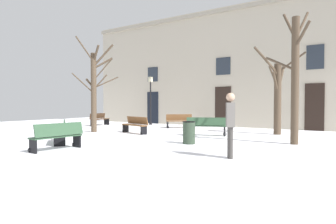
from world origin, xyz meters
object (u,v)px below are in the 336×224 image
object	(u,v)px
tree_foreground	(277,93)
bench_back_to_back_left	(135,125)
tree_near_facade	(295,75)
litter_bin	(189,132)
bench_by_litter_bin	(57,136)
bench_facing_shops	(206,126)
bench_near_center_tree	(179,121)
tree_right_of_center	(94,88)
streetlamp	(151,95)
bench_far_corner	(99,119)
tree_left_of_center	(94,95)
bench_back_to_back_right	(62,132)
person_crossing_plaza	(230,121)

from	to	relation	value
tree_foreground	bench_back_to_back_left	bearing A→B (deg)	-151.59
tree_near_facade	litter_bin	bearing A→B (deg)	-148.88
bench_by_litter_bin	bench_facing_shops	xyz separation A→B (m)	(2.30, 6.60, 0.02)
tree_near_facade	bench_back_to_back_left	xyz separation A→B (m)	(-7.64, -0.15, -2.16)
bench_facing_shops	bench_near_center_tree	xyz separation A→B (m)	(-3.36, 3.19, -0.03)
bench_near_center_tree	bench_facing_shops	bearing A→B (deg)	-85.19
tree_near_facade	tree_right_of_center	bearing A→B (deg)	-175.43
streetlamp	bench_far_corner	distance (m)	4.07
tree_left_of_center	tree_near_facade	size ratio (longest dim) A/B	0.83
tree_right_of_center	bench_back_to_back_right	xyz separation A→B (m)	(2.33, -3.84, -1.96)
bench_far_corner	bench_back_to_back_right	bearing A→B (deg)	-154.08
person_crossing_plaza	streetlamp	bearing A→B (deg)	-160.27
person_crossing_plaza	bench_facing_shops	bearing A→B (deg)	-174.37
bench_back_to_back_left	bench_near_center_tree	xyz separation A→B (m)	(0.22, 4.19, -0.00)
bench_back_to_back_left	bench_facing_shops	xyz separation A→B (m)	(3.58, 0.99, 0.02)
bench_near_center_tree	tree_near_facade	bearing A→B (deg)	-70.23
tree_foreground	bench_back_to_back_right	world-z (taller)	tree_foreground
tree_near_facade	tree_right_of_center	distance (m)	10.00
tree_left_of_center	person_crossing_plaza	bearing A→B (deg)	-24.00
tree_near_facade	bench_back_to_back_right	xyz separation A→B (m)	(-7.63, -4.64, -2.16)
litter_bin	bench_far_corner	xyz separation A→B (m)	(-9.75, 4.70, 0.02)
bench_by_litter_bin	bench_facing_shops	world-z (taller)	bench_by_litter_bin
bench_back_to_back_right	bench_far_corner	bearing A→B (deg)	164.61
streetlamp	bench_back_to_back_left	xyz separation A→B (m)	(2.96, -5.41, -1.74)
bench_near_center_tree	person_crossing_plaza	bearing A→B (deg)	-93.29
tree_right_of_center	person_crossing_plaza	size ratio (longest dim) A/B	2.73
tree_right_of_center	tree_near_facade	bearing A→B (deg)	4.57
tree_left_of_center	tree_near_facade	distance (m)	11.70
streetlamp	bench_by_litter_bin	size ratio (longest dim) A/B	2.05
tree_left_of_center	bench_back_to_back_left	xyz separation A→B (m)	(4.03, -0.88, -1.61)
tree_foreground	person_crossing_plaza	size ratio (longest dim) A/B	2.35
tree_near_facade	bench_near_center_tree	size ratio (longest dim) A/B	3.30
tree_left_of_center	bench_facing_shops	size ratio (longest dim) A/B	2.24
streetlamp	person_crossing_plaza	distance (m)	13.34
litter_bin	bench_back_to_back_left	distance (m)	4.63
litter_bin	bench_facing_shops	bearing A→B (deg)	102.33
tree_foreground	tree_near_facade	bearing A→B (deg)	-68.50
bench_facing_shops	bench_back_to_back_right	bearing A→B (deg)	37.35
tree_right_of_center	bench_near_center_tree	distance (m)	5.80
tree_near_facade	bench_back_to_back_right	bearing A→B (deg)	-148.74
tree_right_of_center	bench_back_to_back_right	bearing A→B (deg)	-58.72
tree_foreground	bench_far_corner	bearing A→B (deg)	-176.87
tree_right_of_center	bench_by_litter_bin	world-z (taller)	tree_right_of_center
litter_bin	person_crossing_plaza	xyz separation A→B (m)	(2.36, -1.93, 0.60)
bench_back_to_back_right	tree_near_facade	bearing A→B (deg)	68.59
streetlamp	bench_back_to_back_left	distance (m)	6.41
tree_near_facade	tree_right_of_center	xyz separation A→B (m)	(-9.97, -0.80, -0.21)
streetlamp	bench_near_center_tree	bearing A→B (deg)	-21.02
litter_bin	person_crossing_plaza	bearing A→B (deg)	-39.22
tree_left_of_center	bench_far_corner	bearing A→B (deg)	128.28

